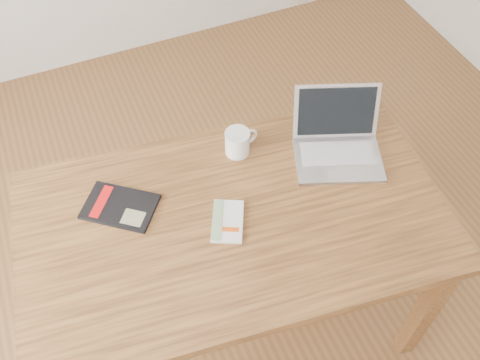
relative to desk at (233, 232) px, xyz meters
name	(u,v)px	position (x,y,z in m)	size (l,w,h in m)	color
room	(221,97)	(-0.05, -0.06, 0.69)	(4.04, 4.04, 2.70)	brown
desk	(233,232)	(0.00, 0.00, 0.00)	(1.48, 0.96, 0.75)	brown
white_guidebook	(227,221)	(-0.03, -0.01, 0.10)	(0.16, 0.19, 0.01)	beige
black_guidebook	(120,207)	(-0.33, 0.18, 0.10)	(0.28, 0.26, 0.01)	black
laptop	(338,142)	(0.45, 0.12, 0.13)	(0.38, 0.37, 0.20)	silver
coffee_mug	(238,142)	(0.13, 0.26, 0.14)	(0.13, 0.09, 0.09)	white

